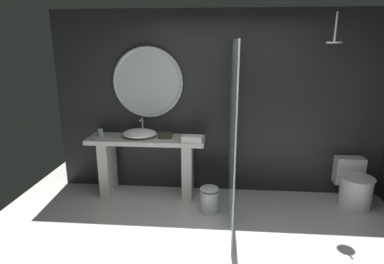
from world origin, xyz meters
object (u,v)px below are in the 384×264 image
tissue_box (165,135)px  waste_bin (209,199)px  vessel_sink (140,133)px  folded_hand_towel (192,139)px  rain_shower_head (335,39)px  tumbler_cup (100,132)px  round_wall_mirror (148,82)px  toilet (354,186)px

tissue_box → waste_bin: bearing=-35.3°
vessel_sink → folded_hand_towel: vessel_sink is taller
folded_hand_towel → rain_shower_head: bearing=-2.0°
tumbler_cup → rain_shower_head: bearing=-4.5°
vessel_sink → tissue_box: size_ratio=2.71×
tumbler_cup → tissue_box: size_ratio=0.59×
round_wall_mirror → toilet: (2.87, -0.29, -1.34)m
tissue_box → round_wall_mirror: size_ratio=0.18×
round_wall_mirror → rain_shower_head: bearing=-10.3°
vessel_sink → rain_shower_head: bearing=-4.8°
tumbler_cup → folded_hand_towel: size_ratio=0.38×
waste_bin → folded_hand_towel: 0.82m
vessel_sink → tissue_box: (0.36, 0.01, -0.02)m
rain_shower_head → toilet: rain_shower_head is taller
folded_hand_towel → vessel_sink: bearing=169.1°
vessel_sink → tissue_box: 0.36m
tumbler_cup → tissue_box: 0.94m
round_wall_mirror → tissue_box: bearing=-38.5°
vessel_sink → waste_bin: vessel_sink is taller
round_wall_mirror → rain_shower_head: rain_shower_head is taller
tumbler_cup → round_wall_mirror: bearing=15.9°
round_wall_mirror → waste_bin: round_wall_mirror is taller
toilet → folded_hand_towel: size_ratio=2.31×
vessel_sink → round_wall_mirror: size_ratio=0.48×
tissue_box → round_wall_mirror: bearing=141.5°
vessel_sink → folded_hand_towel: (0.75, -0.15, -0.02)m
round_wall_mirror → folded_hand_towel: size_ratio=3.68×
waste_bin → tumbler_cup: bearing=163.2°
toilet → waste_bin: (-1.96, -0.38, -0.09)m
tumbler_cup → tissue_box: tumbler_cup is taller
rain_shower_head → waste_bin: bearing=-170.4°
tumbler_cup → waste_bin: 1.81m
tissue_box → waste_bin: 1.06m
toilet → round_wall_mirror: bearing=174.3°
toilet → folded_hand_towel: (-2.21, -0.08, 0.63)m
tissue_box → toilet: size_ratio=0.28×
toilet → folded_hand_towel: bearing=-177.9°
tissue_box → round_wall_mirror: round_wall_mirror is taller
tumbler_cup → folded_hand_towel: tumbler_cup is taller
rain_shower_head → folded_hand_towel: bearing=178.0°
tumbler_cup → rain_shower_head: (3.02, -0.24, 1.28)m
round_wall_mirror → vessel_sink: bearing=-112.3°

